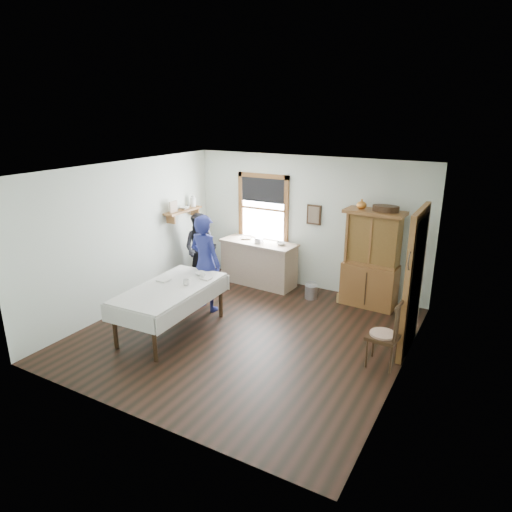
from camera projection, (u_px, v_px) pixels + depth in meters
name	position (u px, v px, depth m)	size (l,w,h in m)	color
room	(244.00, 257.00, 7.16)	(5.01, 5.01, 2.70)	black
window	(263.00, 205.00, 9.59)	(1.18, 0.07, 1.48)	white
doorway	(415.00, 278.00, 6.78)	(0.09, 1.14, 2.22)	#413B2F
wall_shelf	(184.00, 209.00, 9.47)	(0.24, 1.00, 0.44)	brown
framed_picture	(314.00, 215.00, 9.07)	(0.30, 0.04, 0.40)	#332112
rug_beater	(411.00, 252.00, 6.16)	(0.27, 0.27, 0.01)	black
work_counter	(259.00, 263.00, 9.61)	(1.62, 0.62, 0.93)	tan
china_hutch	(371.00, 259.00, 8.41)	(1.08, 0.51, 1.83)	brown
dining_table	(171.00, 309.00, 7.55)	(1.05, 2.00, 0.80)	silver
spindle_chair	(383.00, 333.00, 6.51)	(0.47, 0.47, 1.02)	#332112
pail	(311.00, 292.00, 8.96)	(0.25, 0.25, 0.27)	#A2A3AA
wicker_basket	(346.00, 298.00, 8.78)	(0.31, 0.22, 0.18)	#A8864C
woman_blue	(205.00, 267.00, 8.28)	(0.61, 0.40, 1.66)	navy
figure_dark	(201.00, 251.00, 9.61)	(0.68, 0.53, 1.40)	black
table_cup_a	(186.00, 282.00, 7.49)	(0.12, 0.12, 0.09)	white
table_cup_b	(203.00, 276.00, 7.78)	(0.10, 0.10, 0.09)	white
table_bowl	(201.00, 273.00, 7.95)	(0.22, 0.22, 0.05)	white
counter_book	(241.00, 238.00, 9.73)	(0.18, 0.24, 0.02)	brown
counter_bowl	(281.00, 244.00, 9.24)	(0.18, 0.18, 0.06)	white
shelf_bowl	(184.00, 208.00, 9.48)	(0.22, 0.22, 0.05)	white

